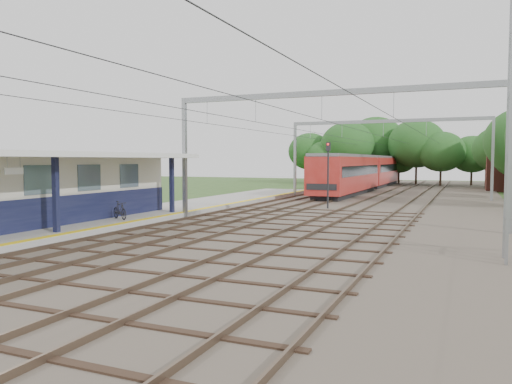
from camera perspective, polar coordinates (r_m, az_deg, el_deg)
The scene contains 12 objects.
ground at distance 14.78m, azimuth -22.00°, elevation -9.98°, with size 160.00×160.00×0.00m, color #2D4C1E.
ballast_bed at distance 40.71m, azimuth 14.25°, elevation -1.20°, with size 18.00×90.00×0.10m, color #473D33.
platform at distance 30.09m, azimuth -13.16°, elevation -2.63°, with size 5.00×52.00×0.35m, color gray.
yellow_stripe at distance 28.81m, azimuth -9.56°, elevation -2.50°, with size 0.45×52.00×0.01m, color yellow.
station_building at distance 25.68m, azimuth -25.03°, elevation 0.25°, with size 3.41×18.00×3.40m.
canopy at distance 24.15m, azimuth -25.15°, elevation 3.85°, with size 6.40×20.00×3.44m.
rail_tracks at distance 41.16m, azimuth 10.81°, elevation -0.93°, with size 11.80×88.00×0.15m.
catenary_system at distance 36.09m, azimuth 12.24°, elevation 6.90°, with size 17.22×88.00×7.00m.
tree_band at distance 67.53m, azimuth 17.77°, elevation 4.76°, with size 31.72×30.88×8.82m.
bicycle at distance 26.84m, azimuth -15.31°, elevation -2.03°, with size 0.44×1.57×0.94m, color black.
train at distance 57.78m, azimuth 12.44°, elevation 2.32°, with size 2.95×36.77×3.88m.
signal_post at distance 34.55m, azimuth 8.24°, elevation 2.93°, with size 0.36×0.31×4.65m.
Camera 1 is at (10.24, -10.09, 3.42)m, focal length 35.00 mm.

